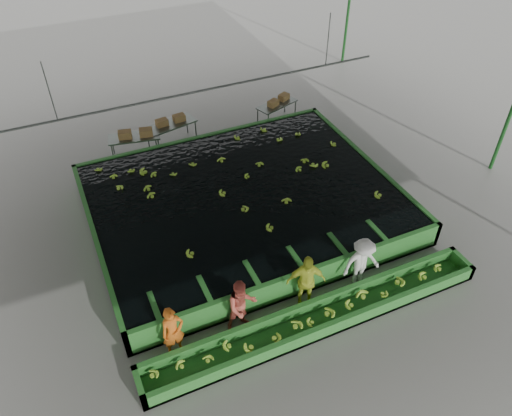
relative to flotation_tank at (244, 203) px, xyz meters
name	(u,v)px	position (x,y,z in m)	size (l,w,h in m)	color
ground	(262,241)	(0.00, -1.50, -0.45)	(80.00, 80.00, 0.00)	slate
shed_roof	(264,102)	(0.00, -1.50, 4.55)	(20.00, 22.00, 0.04)	slate
shed_posts	(263,179)	(0.00, -1.50, 2.05)	(20.00, 22.00, 5.00)	#1C5B20
flotation_tank	(244,203)	(0.00, 0.00, 0.00)	(10.00, 8.00, 0.90)	#2B7229
tank_water	(244,194)	(0.00, 0.00, 0.40)	(9.70, 7.70, 0.00)	black
sorting_trough	(318,318)	(0.00, -5.10, -0.20)	(10.00, 1.00, 0.50)	#2B7229
cableway_rail	(204,90)	(0.00, 3.50, 2.55)	(0.08, 0.08, 14.00)	#59605B
rail_hanger_left	(50,92)	(-5.00, 3.50, 3.55)	(0.04, 0.04, 2.00)	#59605B
rail_hanger_right	(328,40)	(5.00, 3.50, 3.55)	(0.04, 0.04, 2.00)	#59605B
worker_a	(173,332)	(-3.79, -4.30, 0.37)	(0.60, 0.39, 1.63)	orange
worker_b	(242,306)	(-1.91, -4.30, 0.42)	(0.84, 0.66, 1.73)	#BE4E3E
worker_c	(306,281)	(0.00, -4.30, 0.47)	(1.08, 0.45, 1.85)	#C6D434
worker_d	(362,263)	(1.82, -4.30, 0.41)	(1.11, 0.64, 1.72)	silver
packing_table_left	(136,146)	(-2.49, 4.96, 0.00)	(1.96, 0.78, 0.89)	#59605B
packing_table_mid	(172,134)	(-0.92, 5.23, 0.01)	(2.02, 0.81, 0.92)	#59605B
packing_table_right	(277,112)	(3.75, 5.08, -0.03)	(1.84, 0.74, 0.84)	#59605B
box_stack_left	(136,136)	(-2.42, 4.92, 0.44)	(1.30, 0.36, 0.28)	olive
box_stack_mid	(171,123)	(-0.90, 5.28, 0.47)	(1.20, 0.33, 0.26)	olive
box_stack_right	(279,103)	(3.85, 5.13, 0.39)	(1.17, 0.33, 0.25)	olive
floating_bananas	(234,181)	(0.00, 0.80, 0.40)	(9.50, 6.48, 0.13)	#9AD134
trough_bananas	(319,315)	(0.00, -5.10, -0.05)	(8.91, 0.59, 0.12)	#9AD134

